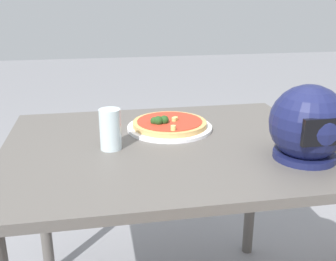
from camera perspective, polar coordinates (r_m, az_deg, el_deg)
name	(u,v)px	position (r m, az deg, el deg)	size (l,w,h in m)	color
dining_table	(166,168)	(1.40, -0.25, -5.37)	(1.09, 0.87, 0.76)	#5B5651
pizza_plate	(170,128)	(1.50, 0.23, 0.42)	(0.32, 0.32, 0.01)	white
pizza	(169,123)	(1.49, 0.15, 1.04)	(0.28, 0.28, 0.05)	tan
motorcycle_helmet	(308,125)	(1.27, 19.32, 0.80)	(0.23, 0.23, 0.23)	#191E4C
drinking_glass	(110,129)	(1.30, -8.23, 0.17)	(0.07, 0.07, 0.13)	silver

